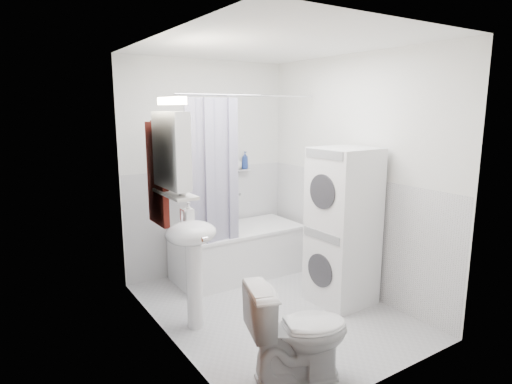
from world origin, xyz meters
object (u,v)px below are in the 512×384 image
sink (192,250)px  washer_dryer (342,227)px  bathtub (237,249)px  toilet (298,332)px

sink → washer_dryer: 1.47m
sink → bathtub: bearing=41.6°
bathtub → sink: 1.29m
washer_dryer → sink: bearing=166.4°
bathtub → washer_dryer: bearing=-65.6°
bathtub → toilet: size_ratio=1.99×
sink → washer_dryer: washer_dryer is taller
bathtub → sink: sink is taller
washer_dryer → bathtub: bearing=113.1°
bathtub → washer_dryer: washer_dryer is taller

